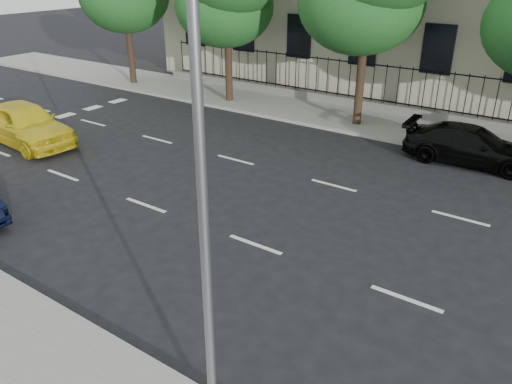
% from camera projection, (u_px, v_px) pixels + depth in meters
% --- Properties ---
extents(ground, '(120.00, 120.00, 0.00)m').
position_uv_depth(ground, '(191.00, 293.00, 11.05)').
color(ground, black).
rests_on(ground, ground).
extents(far_sidewalk, '(60.00, 4.00, 0.15)m').
position_uv_depth(far_sidewalk, '(407.00, 128.00, 21.44)').
color(far_sidewalk, gray).
rests_on(far_sidewalk, ground).
extents(lane_markings, '(49.60, 4.62, 0.01)m').
position_uv_depth(lane_markings, '(299.00, 211.00, 14.58)').
color(lane_markings, silver).
rests_on(lane_markings, ground).
extents(crosswalk, '(0.50, 12.10, 0.01)m').
position_uv_depth(crosswalk, '(18.00, 128.00, 21.66)').
color(crosswalk, silver).
rests_on(crosswalk, ground).
extents(iron_fence, '(30.00, 0.50, 2.20)m').
position_uv_depth(iron_fence, '(422.00, 107.00, 22.46)').
color(iron_fence, slate).
rests_on(iron_fence, far_sidewalk).
extents(street_light, '(0.25, 3.32, 8.05)m').
position_uv_depth(street_light, '(226.00, 97.00, 6.25)').
color(street_light, slate).
rests_on(street_light, near_sidewalk).
extents(yellow_taxi, '(5.07, 2.41, 1.68)m').
position_uv_depth(yellow_taxi, '(25.00, 124.00, 19.53)').
color(yellow_taxi, yellow).
rests_on(yellow_taxi, ground).
extents(black_sedan, '(4.74, 2.09, 1.35)m').
position_uv_depth(black_sedan, '(471.00, 146.00, 17.72)').
color(black_sedan, black).
rests_on(black_sedan, ground).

